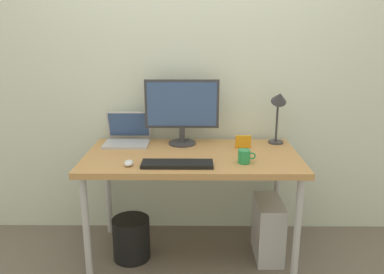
% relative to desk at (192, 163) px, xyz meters
% --- Properties ---
extents(ground_plane, '(6.00, 6.00, 0.00)m').
position_rel_desk_xyz_m(ground_plane, '(0.00, 0.00, -0.69)').
color(ground_plane, '#665B51').
extents(back_wall, '(4.40, 0.04, 2.60)m').
position_rel_desk_xyz_m(back_wall, '(0.00, 0.43, 0.61)').
color(back_wall, silver).
rests_on(back_wall, ground_plane).
extents(desk, '(1.43, 0.75, 0.76)m').
position_rel_desk_xyz_m(desk, '(0.00, 0.00, 0.00)').
color(desk, '#B7844C').
rests_on(desk, ground_plane).
extents(monitor, '(0.53, 0.20, 0.47)m').
position_rel_desk_xyz_m(monitor, '(-0.07, 0.24, 0.33)').
color(monitor, '#333338').
rests_on(monitor, desk).
extents(laptop, '(0.32, 0.28, 0.22)m').
position_rel_desk_xyz_m(laptop, '(-0.48, 0.26, 0.12)').
color(laptop, '#B2B2B7').
rests_on(laptop, desk).
extents(desk_lamp, '(0.11, 0.16, 0.41)m').
position_rel_desk_xyz_m(desk_lamp, '(0.62, 0.24, 0.35)').
color(desk_lamp, '#333338').
rests_on(desk_lamp, desk).
extents(keyboard, '(0.44, 0.14, 0.02)m').
position_rel_desk_xyz_m(keyboard, '(-0.09, -0.23, 0.08)').
color(keyboard, black).
rests_on(keyboard, desk).
extents(mouse, '(0.06, 0.09, 0.03)m').
position_rel_desk_xyz_m(mouse, '(-0.39, -0.23, 0.08)').
color(mouse, silver).
rests_on(mouse, desk).
extents(coffee_mug, '(0.11, 0.08, 0.09)m').
position_rel_desk_xyz_m(coffee_mug, '(0.33, -0.18, 0.11)').
color(coffee_mug, '#268C4C').
rests_on(coffee_mug, desk).
extents(photo_frame, '(0.11, 0.02, 0.09)m').
position_rel_desk_xyz_m(photo_frame, '(0.36, 0.14, 0.11)').
color(photo_frame, orange).
rests_on(photo_frame, desk).
extents(computer_tower, '(0.18, 0.36, 0.42)m').
position_rel_desk_xyz_m(computer_tower, '(0.54, -0.02, -0.48)').
color(computer_tower, '#B2B2B7').
rests_on(computer_tower, ground_plane).
extents(wastebasket, '(0.26, 0.26, 0.30)m').
position_rel_desk_xyz_m(wastebasket, '(-0.43, -0.05, -0.54)').
color(wastebasket, black).
rests_on(wastebasket, ground_plane).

